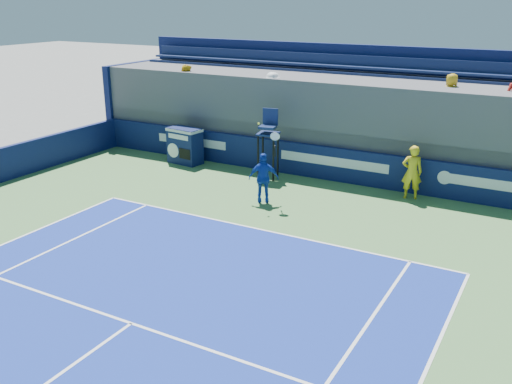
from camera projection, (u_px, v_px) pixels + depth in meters
The scene contains 6 objects.
ball_person at pixel (412, 172), 18.08m from camera, with size 0.64×0.42×1.75m, color yellow.
back_hoarding at pixel (334, 164), 19.97m from camera, with size 20.40×0.21×1.20m.
match_clock at pixel (185, 145), 22.00m from camera, with size 1.39×0.87×1.40m.
umpire_chair at pixel (268, 136), 19.95m from camera, with size 0.82×0.82×2.48m.
tennis_player at pixel (264, 178), 17.74m from camera, with size 1.03×0.77×2.57m.
stadium_seating at pixel (356, 119), 21.25m from camera, with size 21.00×4.05×4.40m.
Camera 1 is at (6.96, -1.00, 6.17)m, focal length 40.00 mm.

